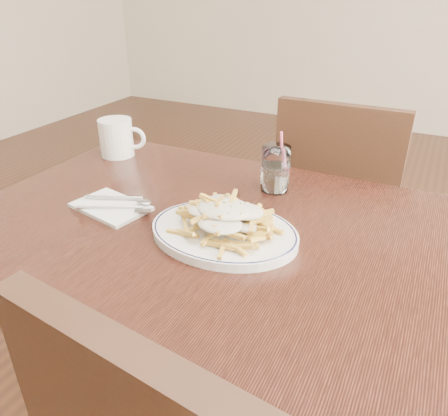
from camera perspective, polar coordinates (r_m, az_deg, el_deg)
The scene contains 8 objects.
table at distance 1.03m, azimuth -0.54°, elevation -6.03°, with size 1.20×0.80×0.75m.
chair_far at distance 1.66m, azimuth 14.53°, elevation 0.57°, with size 0.42×0.42×0.90m.
fries_plate at distance 0.94m, azimuth -0.00°, elevation -3.17°, with size 0.34×0.30×0.02m.
loaded_fries at distance 0.92m, azimuth -0.00°, elevation -0.73°, with size 0.26×0.23×0.07m.
napkin at distance 1.09m, azimuth -14.56°, elevation 0.15°, with size 0.18×0.12×0.01m, color white.
cutlery at distance 1.09m, azimuth -14.42°, elevation 0.65°, with size 0.20×0.15×0.01m.
water_glass at distance 1.14m, azimuth 6.73°, elevation 4.78°, with size 0.07×0.07×0.16m.
coffee_mug at distance 1.42m, azimuth -13.77°, elevation 8.92°, with size 0.14×0.10×0.11m.
Camera 1 is at (0.39, -0.76, 1.24)m, focal length 35.00 mm.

